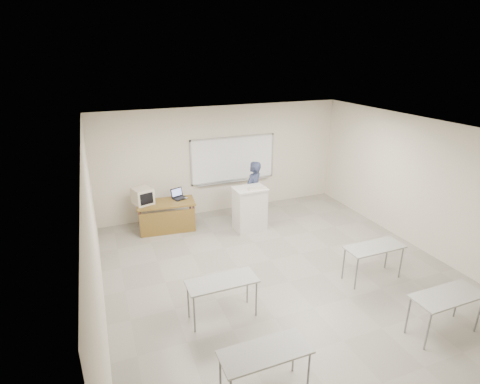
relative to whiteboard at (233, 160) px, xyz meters
name	(u,v)px	position (x,y,z in m)	size (l,w,h in m)	color
floor	(289,282)	(-0.30, -3.97, -1.49)	(7.00, 8.00, 0.01)	gray
whiteboard	(233,160)	(0.00, 0.00, 0.00)	(2.48, 0.10, 1.31)	white
student_desks	(331,291)	(-0.30, -5.32, -0.81)	(4.40, 2.20, 0.73)	gray
instructor_desk	(167,211)	(-2.10, -0.78, -0.93)	(1.45, 0.72, 0.75)	brown
podium	(250,209)	(-0.11, -1.47, -0.91)	(0.80, 0.59, 1.14)	silver
crt_monitor	(142,196)	(-2.65, -0.54, -0.53)	(0.44, 0.49, 0.42)	#C0B4A0
laptop	(180,196)	(-1.70, -0.51, -0.67)	(0.34, 0.31, 0.25)	black
mouse	(186,198)	(-1.55, -0.62, -0.71)	(0.09, 0.06, 0.04)	#A2A4AA
keyboard	(257,188)	(0.04, -1.59, -0.33)	(0.47, 0.16, 0.03)	#C0B4A0
presenter	(253,192)	(0.19, -1.01, -0.64)	(0.61, 0.40, 1.67)	black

